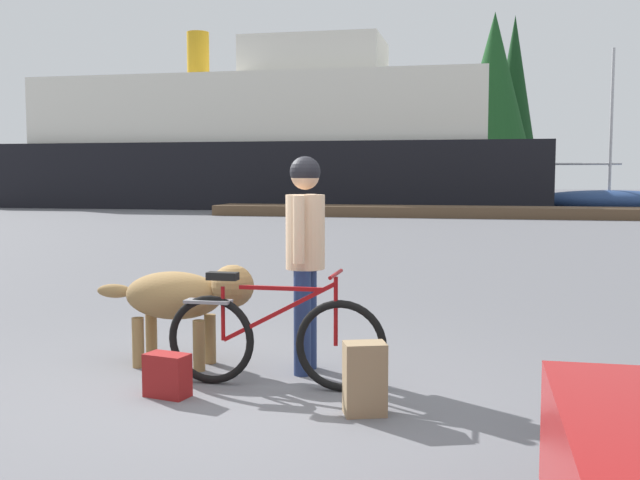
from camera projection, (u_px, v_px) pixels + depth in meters
name	position (u px, v px, depth m)	size (l,w,h in m)	color
ground_plane	(242.00, 395.00, 5.56)	(160.00, 160.00, 0.00)	slate
bicycle	(273.00, 339.00, 5.73)	(1.72, 0.44, 0.90)	black
person_cyclist	(305.00, 242.00, 6.13)	(0.32, 0.53, 1.77)	navy
dog	(184.00, 297.00, 6.36)	(1.41, 0.48, 0.88)	olive
backpack	(365.00, 379.00, 5.09)	(0.28, 0.20, 0.50)	#8C7251
handbag_pannier	(167.00, 375.00, 5.51)	(0.32, 0.18, 0.32)	maroon
dock_pier	(426.00, 211.00, 28.90)	(16.57, 2.12, 0.40)	brown
ferry_boat	(264.00, 145.00, 37.23)	(27.29, 7.49, 8.68)	black
sailboat_moored	(609.00, 199.00, 34.42)	(6.83, 1.91, 7.30)	navy
pine_tree_far_left	(355.00, 113.00, 50.82)	(3.55, 3.55, 9.01)	#4C331E
pine_tree_center	(494.00, 81.00, 47.25)	(4.38, 4.38, 11.75)	#4C331E
pine_tree_mid_back	(514.00, 90.00, 50.90)	(3.23, 3.23, 12.29)	#4C331E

